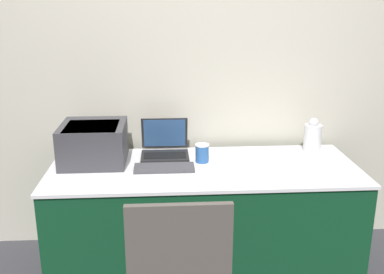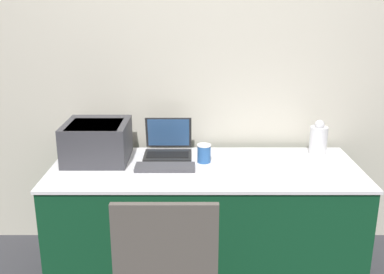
% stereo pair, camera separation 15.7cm
% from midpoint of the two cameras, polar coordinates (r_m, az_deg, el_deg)
% --- Properties ---
extents(wall_back, '(8.00, 0.05, 2.60)m').
position_cam_midpoint_polar(wall_back, '(3.08, 2.81, 9.49)').
color(wall_back, '#B7B2A3').
rests_on(wall_back, ground_plane).
extents(table, '(1.89, 0.74, 0.72)m').
position_cam_midpoint_polar(table, '(2.91, 3.01, -10.45)').
color(table, '#0C381E').
rests_on(table, ground_plane).
extents(printer, '(0.40, 0.40, 0.25)m').
position_cam_midpoint_polar(printer, '(2.88, -10.64, -0.39)').
color(printer, '#333338').
rests_on(printer, table).
extents(laptop_left, '(0.31, 0.28, 0.23)m').
position_cam_midpoint_polar(laptop_left, '(2.96, -1.73, -1.30)').
color(laptop_left, black).
rests_on(laptop_left, table).
extents(external_keyboard, '(0.36, 0.14, 0.02)m').
position_cam_midpoint_polar(external_keyboard, '(2.72, -1.98, -3.88)').
color(external_keyboard, '#3D3D42').
rests_on(external_keyboard, table).
extents(coffee_cup, '(0.09, 0.09, 0.12)m').
position_cam_midpoint_polar(coffee_cup, '(2.82, 2.95, -2.09)').
color(coffee_cup, '#285699').
rests_on(coffee_cup, table).
extents(metal_pitcher, '(0.12, 0.12, 0.23)m').
position_cam_midpoint_polar(metal_pitcher, '(3.10, 16.98, -0.21)').
color(metal_pitcher, silver).
rests_on(metal_pitcher, table).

